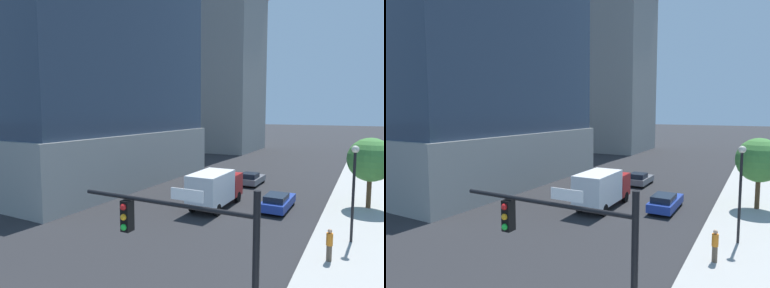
% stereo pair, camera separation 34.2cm
% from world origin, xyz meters
% --- Properties ---
extents(sidewalk, '(5.48, 120.00, 0.15)m').
position_xyz_m(sidewalk, '(8.55, 20.00, 0.07)').
color(sidewalk, '#B2AFA8').
rests_on(sidewalk, ground).
extents(construction_building, '(13.69, 27.17, 43.39)m').
position_xyz_m(construction_building, '(-18.05, 59.08, 18.82)').
color(construction_building, gray).
rests_on(construction_building, ground).
extents(traffic_light_pole, '(6.26, 0.48, 5.83)m').
position_xyz_m(traffic_light_pole, '(4.14, 2.73, 4.10)').
color(traffic_light_pole, black).
rests_on(traffic_light_pole, sidewalk).
extents(street_lamp, '(0.44, 0.44, 5.91)m').
position_xyz_m(street_lamp, '(8.08, 16.14, 4.01)').
color(street_lamp, black).
rests_on(street_lamp, sidewalk).
extents(street_tree, '(3.58, 3.58, 5.81)m').
position_xyz_m(street_tree, '(8.95, 24.74, 4.15)').
color(street_tree, brown).
rests_on(street_tree, sidewalk).
extents(car_blue, '(1.88, 4.80, 1.42)m').
position_xyz_m(car_blue, '(2.41, 21.08, 0.71)').
color(car_blue, '#233D9E').
rests_on(car_blue, ground).
extents(car_gray, '(1.91, 4.03, 1.41)m').
position_xyz_m(car_gray, '(-2.44, 29.11, 0.69)').
color(car_gray, slate).
rests_on(car_gray, ground).
extents(box_truck, '(2.45, 6.57, 3.12)m').
position_xyz_m(box_truck, '(-2.44, 19.26, 1.74)').
color(box_truck, '#B21E1E').
rests_on(box_truck, ground).
extents(pedestrian_orange_shirt, '(0.34, 0.34, 1.76)m').
position_xyz_m(pedestrian_orange_shirt, '(7.17, 12.69, 1.05)').
color(pedestrian_orange_shirt, brown).
rests_on(pedestrian_orange_shirt, sidewalk).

